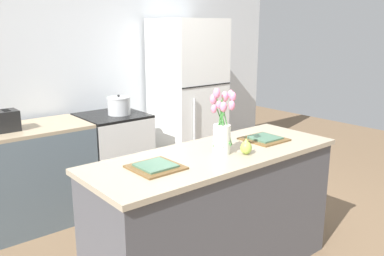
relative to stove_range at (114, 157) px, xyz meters
name	(u,v)px	position (x,y,z in m)	size (l,w,h in m)	color
back_wall	(82,64)	(-0.10, 0.40, 0.91)	(5.20, 0.08, 2.70)	silver
kitchen_island	(215,215)	(-0.10, -1.60, 0.01)	(1.80, 0.66, 0.90)	#4C4C51
stove_range	(114,157)	(0.00, 0.00, 0.00)	(0.60, 0.61, 0.89)	silver
refrigerator	(188,102)	(0.95, 0.00, 0.46)	(0.68, 0.67, 1.80)	white
flower_vase	(222,128)	(-0.08, -1.63, 0.63)	(0.17, 0.19, 0.43)	silver
pear_figurine	(246,147)	(0.03, -1.75, 0.51)	(0.08, 0.08, 0.12)	#9EBC47
plate_setting_left	(156,167)	(-0.58, -1.60, 0.47)	(0.28, 0.28, 0.02)	brown
plate_setting_right	(265,139)	(0.38, -1.60, 0.47)	(0.28, 0.28, 0.02)	brown
toaster	(1,121)	(-1.02, -0.02, 0.53)	(0.28, 0.18, 0.17)	black
cooking_pot	(119,106)	(0.05, -0.05, 0.53)	(0.22, 0.22, 0.20)	#B2B5B7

